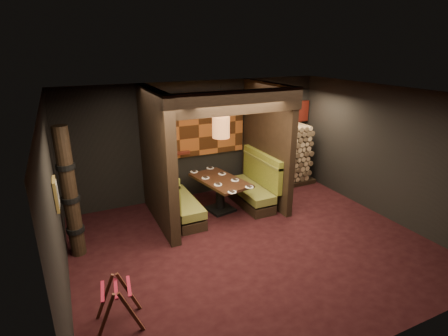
% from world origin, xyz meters
% --- Properties ---
extents(floor, '(6.50, 5.50, 0.02)m').
position_xyz_m(floor, '(0.00, 0.00, -0.01)').
color(floor, black).
rests_on(floor, ground).
extents(ceiling, '(6.50, 5.50, 0.02)m').
position_xyz_m(ceiling, '(0.00, 0.00, 2.86)').
color(ceiling, black).
rests_on(ceiling, ground).
extents(wall_back, '(6.50, 0.02, 2.85)m').
position_xyz_m(wall_back, '(0.00, 2.76, 1.43)').
color(wall_back, black).
rests_on(wall_back, ground).
extents(wall_front, '(6.50, 0.02, 2.85)m').
position_xyz_m(wall_front, '(0.00, -2.76, 1.43)').
color(wall_front, black).
rests_on(wall_front, ground).
extents(wall_left, '(0.02, 5.50, 2.85)m').
position_xyz_m(wall_left, '(-3.26, 0.00, 1.43)').
color(wall_left, black).
rests_on(wall_left, ground).
extents(wall_right, '(0.02, 5.50, 2.85)m').
position_xyz_m(wall_right, '(3.26, 0.00, 1.43)').
color(wall_right, black).
rests_on(wall_right, ground).
extents(partition_left, '(0.20, 2.20, 2.85)m').
position_xyz_m(partition_left, '(-1.35, 1.65, 1.43)').
color(partition_left, black).
rests_on(partition_left, floor).
extents(partition_right, '(0.15, 2.10, 2.85)m').
position_xyz_m(partition_right, '(1.30, 1.70, 1.43)').
color(partition_right, black).
rests_on(partition_right, floor).
extents(header_beam, '(2.85, 0.18, 0.44)m').
position_xyz_m(header_beam, '(-0.02, 0.70, 2.63)').
color(header_beam, black).
rests_on(header_beam, partition_left).
extents(tapa_back_panel, '(2.40, 0.06, 1.55)m').
position_xyz_m(tapa_back_panel, '(-0.02, 2.71, 1.82)').
color(tapa_back_panel, '#A45321').
rests_on(tapa_back_panel, wall_back).
extents(tapa_side_panel, '(0.04, 1.85, 1.45)m').
position_xyz_m(tapa_side_panel, '(-1.23, 1.82, 1.85)').
color(tapa_side_panel, '#A45321').
rests_on(tapa_side_panel, partition_left).
extents(lacquer_shelf, '(0.60, 0.12, 0.07)m').
position_xyz_m(lacquer_shelf, '(-0.60, 2.65, 1.18)').
color(lacquer_shelf, '#551C14').
rests_on(lacquer_shelf, wall_back).
extents(booth_bench_left, '(0.68, 1.60, 1.14)m').
position_xyz_m(booth_bench_left, '(-0.96, 1.65, 0.40)').
color(booth_bench_left, black).
rests_on(booth_bench_left, floor).
extents(booth_bench_right, '(0.68, 1.60, 1.14)m').
position_xyz_m(booth_bench_right, '(0.93, 1.65, 0.40)').
color(booth_bench_right, black).
rests_on(booth_bench_right, floor).
extents(dining_table, '(1.05, 1.59, 0.77)m').
position_xyz_m(dining_table, '(0.05, 1.61, 0.54)').
color(dining_table, black).
rests_on(dining_table, floor).
extents(place_settings, '(0.91, 1.75, 0.03)m').
position_xyz_m(place_settings, '(0.05, 1.61, 0.78)').
color(place_settings, white).
rests_on(place_settings, dining_table).
extents(pendant_lamp, '(0.38, 0.38, 1.10)m').
position_xyz_m(pendant_lamp, '(0.05, 1.56, 1.98)').
color(pendant_lamp, '#AA6636').
rests_on(pendant_lamp, ceiling).
extents(framed_picture, '(0.05, 0.36, 0.46)m').
position_xyz_m(framed_picture, '(-3.22, 0.10, 1.62)').
color(framed_picture, olive).
rests_on(framed_picture, wall_left).
extents(luggage_rack, '(0.70, 0.53, 0.72)m').
position_xyz_m(luggage_rack, '(-2.66, -0.99, 0.36)').
color(luggage_rack, '#452015').
rests_on(luggage_rack, floor).
extents(totem_column, '(0.31, 0.31, 2.40)m').
position_xyz_m(totem_column, '(-3.05, 1.10, 1.19)').
color(totem_column, black).
rests_on(totem_column, floor).
extents(firewood_stack, '(1.73, 0.70, 1.64)m').
position_xyz_m(firewood_stack, '(2.29, 2.35, 0.82)').
color(firewood_stack, black).
rests_on(firewood_stack, floor).
extents(mosaic_header, '(1.83, 0.10, 0.56)m').
position_xyz_m(mosaic_header, '(2.29, 2.68, 1.92)').
color(mosaic_header, maroon).
rests_on(mosaic_header, wall_back).
extents(bay_front_post, '(0.08, 0.08, 2.85)m').
position_xyz_m(bay_front_post, '(1.39, 1.96, 1.43)').
color(bay_front_post, black).
rests_on(bay_front_post, floor).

